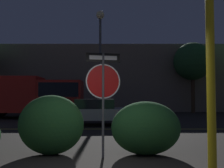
{
  "coord_description": "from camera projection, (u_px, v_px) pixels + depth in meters",
  "views": [
    {
      "loc": [
        0.33,
        -4.12,
        1.46
      ],
      "look_at": [
        0.29,
        4.18,
        1.85
      ],
      "focal_mm": 40.0,
      "sensor_mm": 36.0,
      "label": 1
    }
  ],
  "objects": [
    {
      "name": "street_lamp",
      "position": [
        101.0,
        41.0,
        16.42
      ],
      "size": [
        0.55,
        0.55,
        7.08
      ],
      "color": "#4C4C51",
      "rests_on": "ground_plane"
    },
    {
      "name": "tree_2",
      "position": [
        194.0,
        62.0,
        21.3
      ],
      "size": [
        3.22,
        3.22,
        6.0
      ],
      "color": "#422D1E",
      "rests_on": "ground_plane"
    },
    {
      "name": "delivery_truck",
      "position": [
        31.0,
        95.0,
        16.44
      ],
      "size": [
        7.25,
        2.74,
        2.68
      ],
      "rotation": [
        0.0,
        0.0,
        -1.54
      ],
      "color": "maroon",
      "rests_on": "ground_plane"
    },
    {
      "name": "hedge_bush_2",
      "position": [
        52.0,
        125.0,
        6.2
      ],
      "size": [
        1.63,
        1.02,
        1.47
      ],
      "primitive_type": "ellipsoid",
      "color": "#1E4C23",
      "rests_on": "ground_plane"
    },
    {
      "name": "hedge_bush_3",
      "position": [
        147.0,
        128.0,
        6.17
      ],
      "size": [
        1.72,
        1.13,
        1.32
      ],
      "primitive_type": "ellipsoid",
      "color": "#1E4C23",
      "rests_on": "ground_plane"
    },
    {
      "name": "building_backdrop",
      "position": [
        98.0,
        79.0,
        24.16
      ],
      "size": [
        26.67,
        3.65,
        6.13
      ],
      "primitive_type": "cube",
      "color": "#7A6B5B",
      "rests_on": "ground_plane"
    },
    {
      "name": "road_center_stripe",
      "position": [
        106.0,
        129.0,
        10.87
      ],
      "size": [
        35.92,
        0.12,
        0.01
      ],
      "primitive_type": "cube",
      "color": "gold",
      "rests_on": "ground_plane"
    },
    {
      "name": "passing_car_2",
      "position": [
        93.0,
        112.0,
        12.36
      ],
      "size": [
        4.89,
        2.18,
        1.29
      ],
      "rotation": [
        0.0,
        0.0,
        1.66
      ],
      "color": "#9E9EA3",
      "rests_on": "ground_plane"
    },
    {
      "name": "stop_sign",
      "position": [
        104.0,
        83.0,
        5.98
      ],
      "size": [
        0.82,
        0.19,
        2.5
      ],
      "rotation": [
        0.0,
        0.0,
        0.21
      ],
      "color": "#4C4C51",
      "rests_on": "ground_plane"
    },
    {
      "name": "yellow_pole_right",
      "position": [
        212.0,
        76.0,
        3.75
      ],
      "size": [
        0.13,
        0.13,
        3.52
      ],
      "primitive_type": "cylinder",
      "color": "yellow",
      "rests_on": "ground_plane"
    }
  ]
}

